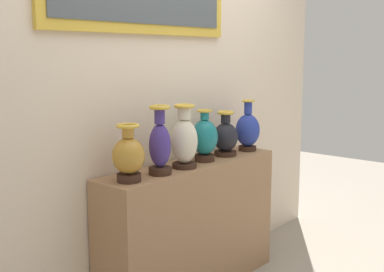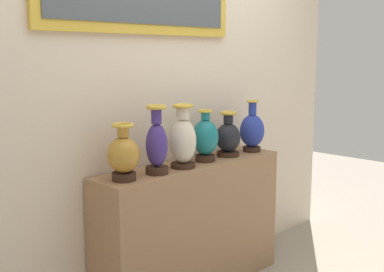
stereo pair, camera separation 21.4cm
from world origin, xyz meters
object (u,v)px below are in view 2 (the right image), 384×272
object	(u,v)px
vase_onyx	(228,137)
vase_teal	(205,138)
vase_ochre	(123,155)
vase_ivory	(183,140)
vase_cobalt	(252,131)
vase_indigo	(157,144)

from	to	relation	value
vase_onyx	vase_teal	bearing A→B (deg)	-179.26
vase_ochre	vase_teal	distance (m)	0.69
vase_teal	vase_onyx	distance (m)	0.23
vase_ochre	vase_onyx	bearing A→B (deg)	1.27
vase_ochre	vase_ivory	distance (m)	0.45
vase_onyx	vase_cobalt	size ratio (longest dim) A/B	0.84
vase_indigo	vase_onyx	bearing A→B (deg)	2.95
vase_onyx	vase_indigo	bearing A→B (deg)	-177.05
vase_indigo	vase_ivory	xyz separation A→B (m)	(0.22, 0.00, -0.00)
vase_indigo	vase_ivory	world-z (taller)	vase_indigo
vase_onyx	vase_ivory	bearing A→B (deg)	-176.24
vase_ochre	vase_teal	size ratio (longest dim) A/B	0.94
vase_ochre	vase_cobalt	xyz separation A→B (m)	(1.17, 0.00, 0.01)
vase_indigo	vase_teal	world-z (taller)	vase_indigo
vase_teal	vase_indigo	bearing A→B (deg)	-175.91
vase_ochre	vase_indigo	world-z (taller)	vase_indigo
vase_ivory	vase_onyx	xyz separation A→B (m)	(0.47, 0.03, -0.04)
vase_ochre	vase_cobalt	size ratio (longest dim) A/B	0.87
vase_ochre	vase_ivory	size ratio (longest dim) A/B	0.81
vase_ivory	vase_onyx	size ratio (longest dim) A/B	1.27
vase_indigo	vase_teal	size ratio (longest dim) A/B	1.20
vase_onyx	vase_cobalt	world-z (taller)	vase_cobalt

